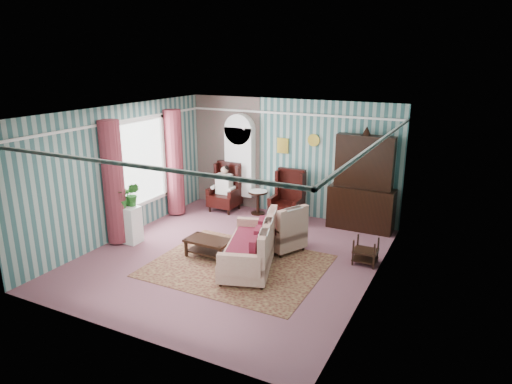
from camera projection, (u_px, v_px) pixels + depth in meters
The scene contains 17 objects.
floor at pixel (232, 257), 9.17m from camera, with size 6.00×6.00×0.00m, color #7E4956.
room_shell at pixel (207, 155), 9.01m from camera, with size 5.53×6.02×2.91m.
bookcase at pixel (240, 167), 11.86m from camera, with size 0.80×0.28×2.24m, color white.
dresser_hutch at pixel (363, 180), 10.35m from camera, with size 1.50×0.56×2.36m, color black.
wingback_left at pixel (224, 187), 11.78m from camera, with size 0.76×0.80×1.25m, color black.
wingback_right at pixel (287, 196), 11.03m from camera, with size 0.76×0.80×1.25m, color black.
seated_woman at pixel (224, 189), 11.79m from camera, with size 0.44×0.40×1.18m, color white, non-canonical shape.
round_side_table at pixel (258, 203), 11.61m from camera, with size 0.50×0.50×0.60m, color black.
nest_table at pixel (366, 251), 8.80m from camera, with size 0.45×0.38×0.54m, color black.
plant_stand at pixel (128, 224), 9.83m from camera, with size 0.55×0.35×0.80m, color silver.
rug at pixel (237, 266), 8.78m from camera, with size 3.20×2.60×0.01m, color #45171B.
sofa at pixel (249, 240), 8.60m from camera, with size 1.95×1.04×1.09m, color beige.
floral_armchair at pixel (283, 225), 9.39m from camera, with size 0.82×0.71×1.07m, color beige.
coffee_table at pixel (209, 248), 9.13m from camera, with size 0.91×0.52×0.38m, color black.
potted_plant_a at pixel (122, 199), 9.57m from camera, with size 0.38×0.33×0.42m, color #1F551A.
potted_plant_b at pixel (133, 194), 9.69m from camera, with size 0.28×0.23×0.52m, color #1A4B17.
potted_plant_c at pixel (127, 197), 9.75m from camera, with size 0.20×0.20×0.37m, color #1F561A.
Camera 1 is at (4.22, -7.30, 3.88)m, focal length 32.00 mm.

